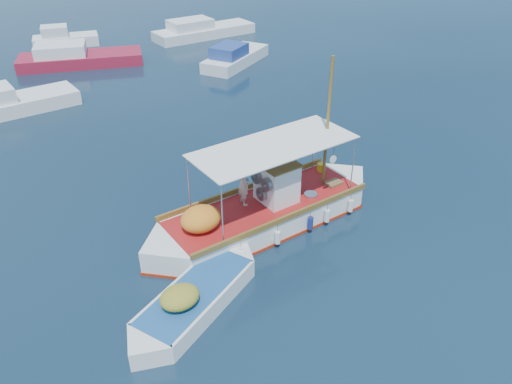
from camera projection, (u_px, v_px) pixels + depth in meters
ground at (275, 221)px, 19.34m from camera, size 160.00×160.00×0.00m
fishing_caique at (264, 213)px, 18.86m from camera, size 10.23×2.87×6.24m
dinghy at (195, 299)px, 15.26m from camera, size 5.34×3.19×1.42m
bg_boat_nw at (4, 105)px, 28.21m from camera, size 7.62×2.59×1.80m
bg_boat_n at (77, 58)px, 35.86m from camera, size 8.98×5.65×1.80m
bg_boat_ne at (234, 58)px, 35.93m from camera, size 6.61×4.93×1.80m
bg_boat_e at (202, 31)px, 42.53m from camera, size 8.78×2.68×1.80m
bg_boat_far_n at (64, 40)px, 40.24m from camera, size 5.34×3.31×1.80m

